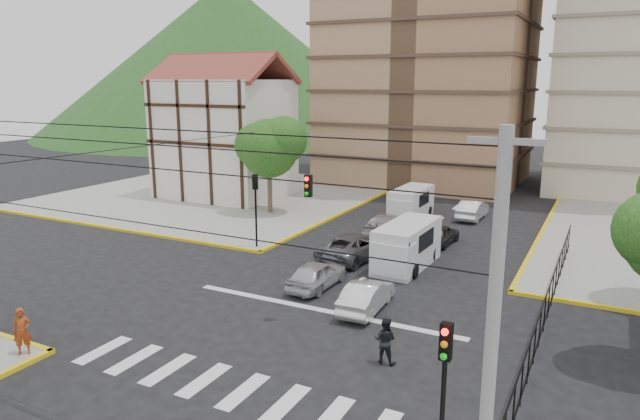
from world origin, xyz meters
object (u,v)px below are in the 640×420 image
Objects in this scene: van_left_lane at (410,204)px; car_silver_front_left at (317,274)px; car_white_front_right at (366,296)px; pedestrian_sw_corner at (22,331)px; traffic_light_se at (444,381)px; van_right_lane at (405,247)px; traffic_light_nw at (256,198)px; pedestrian_crosswalk at (385,340)px.

van_left_lane is 1.26× the size of car_silver_front_left.
van_left_lane reaches higher than car_white_front_right.
van_left_lane reaches higher than pedestrian_sw_corner.
traffic_light_se is 0.81× the size of van_right_lane.
traffic_light_se is 2.50× the size of pedestrian_sw_corner.
traffic_light_se reaches higher than pedestrian_sw_corner.
car_silver_front_left is (6.29, -4.20, -2.43)m from traffic_light_nw.
traffic_light_nw reaches higher than pedestrian_sw_corner.
traffic_light_nw is 0.88× the size of van_left_lane.
van_right_lane is at bearing 4.36° from traffic_light_nw.
traffic_light_nw is at bearing -32.16° from car_silver_front_left.
pedestrian_sw_corner is 13.17m from pedestrian_crosswalk.
car_silver_front_left is at bearing -27.25° from car_white_front_right.
traffic_light_se reaches higher than van_right_lane.
van_right_lane is 1.36× the size of car_white_front_right.
traffic_light_se reaches higher than car_silver_front_left.
car_white_front_right is (9.54, -5.68, -2.45)m from traffic_light_nw.
van_left_lane is at bearing 109.76° from van_right_lane.
van_right_lane reaches higher than pedestrian_crosswalk.
pedestrian_sw_corner is (-5.59, -27.16, -0.06)m from van_left_lane.
car_white_front_right is at bearing -30.78° from traffic_light_nw.
pedestrian_crosswalk reaches higher than car_white_front_right.
van_right_lane is 5.67m from car_silver_front_left.
car_white_front_right is 13.63m from pedestrian_sw_corner.
traffic_light_nw is 1.10× the size of car_silver_front_left.
car_silver_front_left is 2.26× the size of pedestrian_sw_corner.
car_silver_front_left is (-2.83, -4.89, -0.50)m from van_right_lane.
car_white_front_right is at bearing 121.44° from traffic_light_se.
van_right_lane is at bearing -118.52° from car_silver_front_left.
traffic_light_nw reaches higher than pedestrian_crosswalk.
traffic_light_nw is 13.11m from van_left_lane.
car_silver_front_left is (0.58, -15.83, -0.41)m from van_left_lane.
traffic_light_nw is 7.94m from car_silver_front_left.
pedestrian_sw_corner reaches higher than pedestrian_crosswalk.
traffic_light_se is at bearing -45.00° from traffic_light_nw.
traffic_light_se is 1.00× the size of traffic_light_nw.
van_right_lane reaches higher than car_silver_front_left.
car_white_front_right is 4.83m from pedestrian_crosswalk.
traffic_light_nw is at bearing -114.54° from van_left_lane.
traffic_light_se is at bearing -65.88° from van_right_lane.
pedestrian_sw_corner is (0.12, -15.53, -2.08)m from traffic_light_nw.
van_left_lane is 1.25× the size of car_white_front_right.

